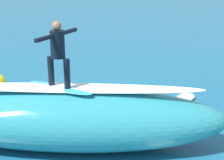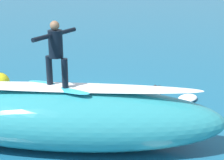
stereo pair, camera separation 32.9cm
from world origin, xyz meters
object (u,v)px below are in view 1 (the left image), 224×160
(surfboard_riding, at_px, (60,88))
(surfer_paddling, at_px, (150,93))
(surfer_riding, at_px, (58,49))
(surfboard_paddling, at_px, (149,98))

(surfboard_riding, distance_m, surfer_paddling, 4.71)
(surfer_riding, relative_size, surfboard_paddling, 0.87)
(surfer_paddling, bearing_deg, surfboard_riding, -19.35)
(surfboard_paddling, distance_m, surfer_paddling, 0.21)
(surfboard_riding, bearing_deg, surfer_riding, -86.21)
(surfer_paddling, bearing_deg, surfer_riding, -19.35)
(surfboard_riding, height_order, surfer_paddling, surfboard_riding)
(surfboard_riding, relative_size, surfer_paddling, 1.21)
(surfer_riding, height_order, surfboard_paddling, surfer_riding)
(surfboard_paddling, height_order, surfer_paddling, surfer_paddling)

